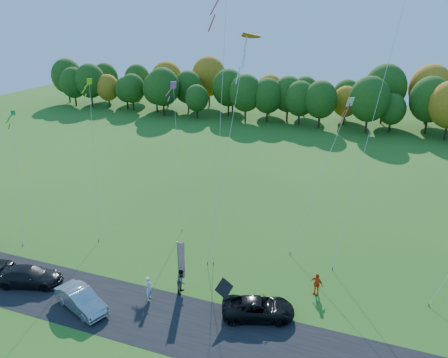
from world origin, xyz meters
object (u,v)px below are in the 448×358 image
(black_suv, at_px, (258,308))
(feather_flag, at_px, (181,259))
(person_east, at_px, (316,284))
(silver_sedan, at_px, (81,300))

(black_suv, relative_size, feather_flag, 1.27)
(black_suv, distance_m, person_east, 5.30)
(person_east, distance_m, feather_flag, 10.45)
(black_suv, height_order, silver_sedan, silver_sedan)
(black_suv, distance_m, silver_sedan, 12.71)
(black_suv, xyz_separation_m, feather_flag, (-6.59, 1.33, 1.74))
(silver_sedan, height_order, person_east, person_east)
(black_suv, height_order, feather_flag, feather_flag)
(black_suv, bearing_deg, person_east, -58.30)
(black_suv, bearing_deg, feather_flag, 59.94)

